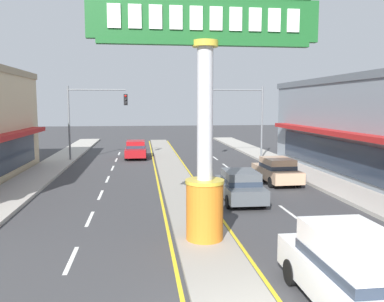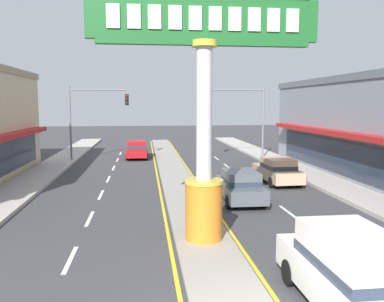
{
  "view_description": "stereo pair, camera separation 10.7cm",
  "coord_description": "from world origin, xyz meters",
  "views": [
    {
      "loc": [
        -2.08,
        -7.23,
        4.74
      ],
      "look_at": [
        0.18,
        10.65,
        2.6
      ],
      "focal_mm": 37.16,
      "sensor_mm": 36.0,
      "label": 1
    },
    {
      "loc": [
        -1.98,
        -7.25,
        4.74
      ],
      "look_at": [
        0.18,
        10.65,
        2.6
      ],
      "focal_mm": 37.16,
      "sensor_mm": 36.0,
      "label": 2
    }
  ],
  "objects": [
    {
      "name": "sedan_far_right_lane",
      "position": [
        2.63,
        11.35,
        0.79
      ],
      "size": [
        1.91,
        4.34,
        1.53
      ],
      "color": "#4C5156",
      "rests_on": "ground"
    },
    {
      "name": "median_strip",
      "position": [
        0.0,
        18.0,
        0.07
      ],
      "size": [
        1.97,
        52.0,
        0.14
      ],
      "primitive_type": "cube",
      "color": "gray",
      "rests_on": "ground"
    },
    {
      "name": "sidewalk_left",
      "position": [
        -8.84,
        16.0,
        0.09
      ],
      "size": [
        2.52,
        60.0,
        0.18
      ],
      "primitive_type": "cube",
      "color": "#ADA89E",
      "rests_on": "ground"
    },
    {
      "name": "district_sign",
      "position": [
        0.0,
        5.79,
        4.35
      ],
      "size": [
        7.55,
        1.33,
        8.14
      ],
      "color": "orange",
      "rests_on": "median_strip"
    },
    {
      "name": "sedan_far_left_oncoming",
      "position": [
        5.94,
        15.49,
        0.79
      ],
      "size": [
        1.95,
        4.36,
        1.53
      ],
      "color": "tan",
      "rests_on": "ground"
    },
    {
      "name": "lane_markings",
      "position": [
        0.0,
        16.65,
        0.0
      ],
      "size": [
        8.71,
        52.0,
        0.01
      ],
      "color": "silver",
      "rests_on": "ground"
    },
    {
      "name": "sedan_near_right_lane",
      "position": [
        -2.63,
        27.75,
        0.79
      ],
      "size": [
        1.87,
        4.32,
        1.53
      ],
      "color": "maroon",
      "rests_on": "ground"
    },
    {
      "name": "traffic_light_left_side",
      "position": [
        -6.22,
        26.18,
        4.25
      ],
      "size": [
        4.86,
        0.46,
        6.2
      ],
      "color": "slate",
      "rests_on": "ground"
    },
    {
      "name": "traffic_light_right_side",
      "position": [
        6.22,
        25.23,
        4.25
      ],
      "size": [
        4.86,
        0.46,
        6.2
      ],
      "color": "slate",
      "rests_on": "ground"
    },
    {
      "name": "suv_near_left_lane",
      "position": [
        2.63,
        0.84,
        0.98
      ],
      "size": [
        1.97,
        4.6,
        1.9
      ],
      "color": "white",
      "rests_on": "ground"
    },
    {
      "name": "sidewalk_right",
      "position": [
        8.84,
        16.0,
        0.09
      ],
      "size": [
        2.52,
        60.0,
        0.18
      ],
      "primitive_type": "cube",
      "color": "#ADA89E",
      "rests_on": "ground"
    }
  ]
}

